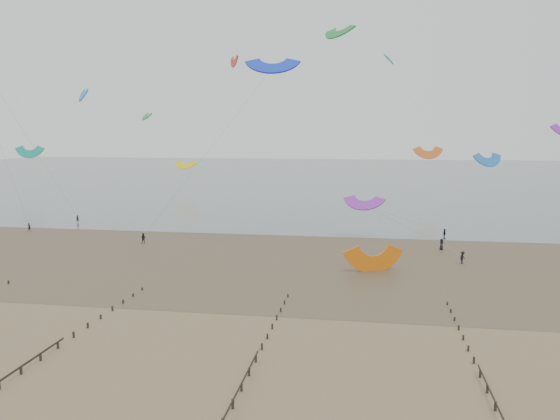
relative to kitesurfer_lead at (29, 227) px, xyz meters
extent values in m
plane|color=brown|center=(52.49, -47.07, -0.79)|extent=(500.00, 500.00, 0.00)
plane|color=#475654|center=(52.49, 152.93, -0.76)|extent=(500.00, 500.00, 0.00)
plane|color=#473A28|center=(52.49, -12.07, -0.77)|extent=(500.00, 500.00, 0.00)
ellipsoid|color=slate|center=(34.49, -25.07, -0.78)|extent=(23.60, 14.36, 0.01)
ellipsoid|color=slate|center=(64.49, -9.07, -0.78)|extent=(33.64, 18.32, 0.01)
ellipsoid|color=slate|center=(12.49, -7.07, -0.78)|extent=(26.95, 14.22, 0.01)
cube|color=black|center=(20.49, -35.07, -0.61)|extent=(0.16, 0.16, 0.45)
cube|color=black|center=(38.49, -58.76, -0.48)|extent=(0.16, 0.16, 0.71)
cube|color=black|center=(38.49, -56.13, -0.50)|extent=(0.16, 0.16, 0.68)
cube|color=black|center=(38.49, -53.49, -0.51)|extent=(0.16, 0.16, 0.65)
cube|color=black|center=(38.49, -50.86, -0.53)|extent=(0.16, 0.16, 0.62)
cube|color=black|center=(38.49, -48.23, -0.54)|extent=(0.16, 0.16, 0.59)
cube|color=black|center=(38.49, -45.60, -0.56)|extent=(0.16, 0.16, 0.57)
cube|color=black|center=(38.49, -42.97, -0.57)|extent=(0.16, 0.16, 0.54)
cube|color=black|center=(38.49, -40.34, -0.58)|extent=(0.16, 0.16, 0.51)
cube|color=black|center=(38.49, -37.70, -0.60)|extent=(0.16, 0.16, 0.48)
cube|color=black|center=(38.49, -35.07, -0.61)|extent=(0.16, 0.16, 0.45)
cube|color=black|center=(56.49, -61.39, -0.47)|extent=(0.16, 0.16, 0.74)
cube|color=black|center=(56.49, -58.76, -0.48)|extent=(0.16, 0.16, 0.71)
cube|color=black|center=(56.49, -56.13, -0.50)|extent=(0.16, 0.16, 0.68)
cube|color=black|center=(56.49, -53.49, -0.51)|extent=(0.16, 0.16, 0.65)
cube|color=black|center=(56.49, -50.86, -0.53)|extent=(0.16, 0.16, 0.62)
cube|color=black|center=(56.49, -48.23, -0.54)|extent=(0.16, 0.16, 0.59)
cube|color=black|center=(56.49, -45.60, -0.56)|extent=(0.16, 0.16, 0.57)
cube|color=black|center=(56.49, -42.97, -0.57)|extent=(0.16, 0.16, 0.54)
cube|color=black|center=(56.49, -40.34, -0.58)|extent=(0.16, 0.16, 0.51)
cube|color=black|center=(56.49, -37.70, -0.60)|extent=(0.16, 0.16, 0.48)
cube|color=black|center=(56.49, -35.07, -0.61)|extent=(0.16, 0.16, 0.45)
cube|color=black|center=(74.49, -58.76, -0.48)|extent=(0.16, 0.16, 0.71)
cube|color=black|center=(74.49, -56.13, -0.50)|extent=(0.16, 0.16, 0.68)
cube|color=black|center=(74.49, -53.49, -0.51)|extent=(0.16, 0.16, 0.65)
cube|color=black|center=(74.49, -50.86, -0.53)|extent=(0.16, 0.16, 0.62)
cube|color=black|center=(74.49, -48.23, -0.54)|extent=(0.16, 0.16, 0.59)
cube|color=black|center=(74.49, -45.60, -0.56)|extent=(0.16, 0.16, 0.57)
cube|color=black|center=(74.49, -42.97, -0.57)|extent=(0.16, 0.16, 0.54)
cube|color=black|center=(74.49, -40.34, -0.58)|extent=(0.16, 0.16, 0.51)
cube|color=black|center=(74.49, -37.70, -0.60)|extent=(0.16, 0.16, 0.48)
cube|color=black|center=(74.49, -35.07, -0.61)|extent=(0.16, 0.16, 0.45)
imported|color=black|center=(0.00, 0.00, 0.00)|extent=(0.61, 0.43, 1.58)
imported|color=black|center=(27.13, -8.03, 0.12)|extent=(1.06, 0.94, 1.81)
imported|color=black|center=(79.32, 4.56, 0.15)|extent=(0.91, 1.19, 1.88)
imported|color=black|center=(4.02, 10.98, 0.02)|extent=(0.69, 0.68, 1.61)
imported|color=black|center=(77.57, -5.11, 0.13)|extent=(0.79, 1.02, 1.84)
imported|color=black|center=(79.38, -14.66, 0.15)|extent=(1.27, 1.38, 1.87)
camera|label=1|loc=(65.45, -96.06, 18.29)|focal=35.00mm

